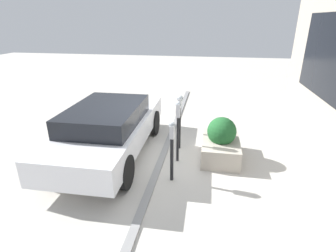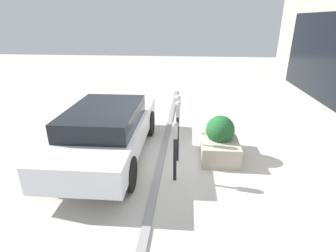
{
  "view_description": "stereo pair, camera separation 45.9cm",
  "coord_description": "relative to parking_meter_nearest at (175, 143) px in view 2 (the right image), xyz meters",
  "views": [
    {
      "loc": [
        -5.65,
        -1.04,
        3.27
      ],
      "look_at": [
        0.0,
        -0.09,
        0.94
      ],
      "focal_mm": 28.0,
      "sensor_mm": 36.0,
      "label": 1
    },
    {
      "loc": [
        -5.71,
        -0.59,
        3.27
      ],
      "look_at": [
        0.0,
        -0.09,
        0.94
      ],
      "focal_mm": 28.0,
      "sensor_mm": 36.0,
      "label": 2
    }
  ],
  "objects": [
    {
      "name": "ground_plane",
      "position": [
        0.81,
        0.31,
        -0.89
      ],
      "size": [
        40.0,
        40.0,
        0.0
      ],
      "primitive_type": "plane",
      "color": "beige"
    },
    {
      "name": "curb_strip",
      "position": [
        0.81,
        0.39,
        -0.87
      ],
      "size": [
        13.5,
        0.16,
        0.04
      ],
      "color": "gray",
      "rests_on": "ground_plane"
    },
    {
      "name": "parking_meter_nearest",
      "position": [
        0.0,
        0.0,
        0.0
      ],
      "size": [
        0.16,
        0.14,
        1.37
      ],
      "color": "black",
      "rests_on": "ground_plane"
    },
    {
      "name": "parking_meter_second",
      "position": [
        0.86,
        -0.01,
        0.14
      ],
      "size": [
        0.15,
        0.13,
        1.54
      ],
      "color": "black",
      "rests_on": "ground_plane"
    },
    {
      "name": "parking_meter_middle",
      "position": [
        1.55,
        0.03,
        0.15
      ],
      "size": [
        0.19,
        0.17,
        1.49
      ],
      "color": "black",
      "rests_on": "ground_plane"
    },
    {
      "name": "planter_box",
      "position": [
        1.19,
        -1.06,
        -0.47
      ],
      "size": [
        1.42,
        0.91,
        1.08
      ],
      "color": "#B2A899",
      "rests_on": "ground_plane"
    },
    {
      "name": "parked_car_front",
      "position": [
        0.93,
        1.74,
        -0.15
      ],
      "size": [
        4.54,
        1.87,
        1.36
      ],
      "rotation": [
        0.0,
        0.0,
        0.01
      ],
      "color": "silver",
      "rests_on": "ground_plane"
    }
  ]
}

